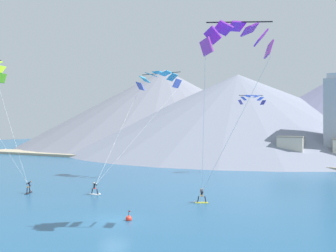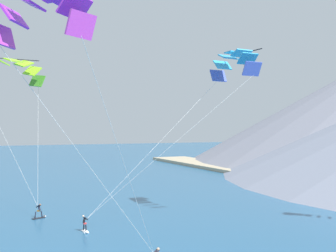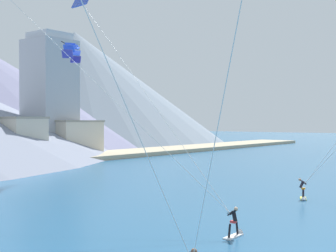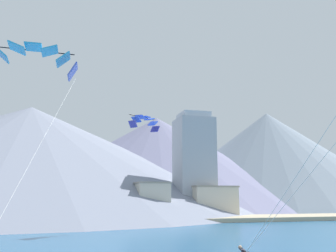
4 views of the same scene
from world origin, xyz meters
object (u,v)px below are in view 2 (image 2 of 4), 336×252
object	(u,v)px
parafoil_kite_near_trail	(44,13)
parafoil_kite_near_lead	(12,69)
parafoil_kite_mid_center	(234,62)
kitesurfer_mid_center	(85,228)
kitesurfer_near_lead	(40,214)

from	to	relation	value
parafoil_kite_near_trail	parafoil_kite_near_lead	bearing A→B (deg)	177.92
parafoil_kite_near_lead	parafoil_kite_mid_center	bearing A→B (deg)	56.75
parafoil_kite_near_lead	parafoil_kite_near_trail	world-z (taller)	parafoil_kite_near_lead
parafoil_kite_near_trail	parafoil_kite_mid_center	distance (m)	29.73
kitesurfer_mid_center	parafoil_kite_near_lead	xyz separation A→B (m)	(-13.87, -5.37, 16.04)
parafoil_kite_near_lead	parafoil_kite_near_trail	bearing A→B (deg)	-2.08
kitesurfer_near_lead	parafoil_kite_near_trail	distance (m)	31.86
parafoil_kite_near_trail	parafoil_kite_mid_center	world-z (taller)	parafoil_kite_mid_center
parafoil_kite_near_trail	parafoil_kite_mid_center	xyz separation A→B (m)	(-19.36, 22.54, 1.12)
kitesurfer_mid_center	kitesurfer_near_lead	bearing A→B (deg)	-160.79
kitesurfer_mid_center	parafoil_kite_mid_center	xyz separation A→B (m)	(0.12, 15.95, 16.21)
kitesurfer_near_lead	parafoil_kite_near_trail	xyz separation A→B (m)	(27.84, -3.67, 15.05)
kitesurfer_mid_center	parafoil_kite_mid_center	size ratio (longest dim) A/B	0.10
kitesurfer_mid_center	parafoil_kite_near_trail	xyz separation A→B (m)	(19.48, -6.58, 15.09)
kitesurfer_near_lead	kitesurfer_mid_center	world-z (taller)	kitesurfer_near_lead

